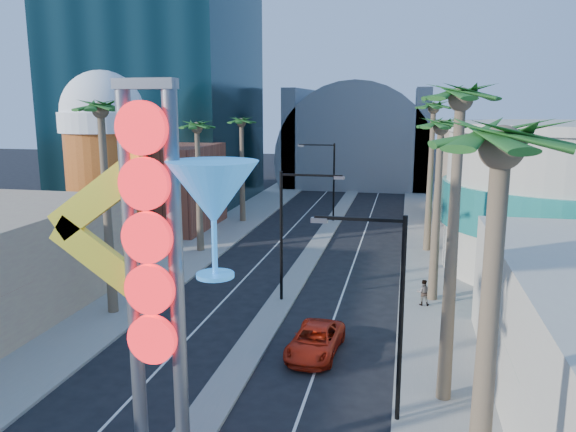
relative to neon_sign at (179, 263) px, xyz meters
name	(u,v)px	position (x,y,z in m)	size (l,w,h in m)	color
sidewalk_west	(215,237)	(-10.32, 32.04, -7.23)	(5.00, 100.00, 0.15)	gray
sidewalk_east	(432,248)	(8.68, 32.04, -7.23)	(5.00, 100.00, 0.15)	gray
median	(325,234)	(-0.82, 35.04, -7.23)	(1.60, 84.00, 0.15)	gray
brick_filler_west	(161,187)	(-16.82, 35.04, -3.31)	(10.00, 10.00, 8.00)	brown
filler_east	(496,173)	(15.18, 45.04, -2.31)	(10.00, 20.00, 10.00)	tan
beer_mug	(105,154)	(-17.82, 27.04, 0.54)	(7.00, 7.00, 14.50)	#AB4516
turquoise_building	(564,200)	(17.18, 27.04, -2.06)	(16.60, 16.60, 10.60)	#BBB09E
canopy	(358,155)	(-0.82, 69.04, -3.00)	(22.00, 16.00, 22.00)	slate
neon_sign	(179,263)	(0.00, 0.00, 0.00)	(6.53, 2.60, 12.55)	gray
streetlight_0	(290,224)	(-0.27, 17.04, -2.43)	(3.79, 0.25, 8.00)	black
streetlight_1	(329,174)	(-1.36, 41.04, -2.43)	(3.79, 0.25, 8.00)	black
streetlight_2	(389,300)	(5.91, 5.04, -2.47)	(3.45, 0.25, 8.00)	black
palm_1	(101,123)	(-9.82, 13.04, 3.52)	(2.40, 2.40, 12.70)	brown
palm_2	(197,135)	(-9.82, 27.04, 2.17)	(2.40, 2.40, 11.20)	brown
palm_3	(241,128)	(-9.82, 39.04, 2.17)	(2.40, 2.40, 11.20)	brown
palm_4	(499,179)	(8.18, -2.96, 3.07)	(2.40, 2.40, 12.20)	brown
palm_5	(460,120)	(8.18, 7.04, 3.96)	(2.40, 2.40, 13.20)	brown
palm_6	(441,138)	(8.18, 19.04, 2.62)	(2.40, 2.40, 11.70)	brown
palm_7	(433,117)	(8.18, 31.04, 3.52)	(2.40, 2.40, 12.70)	brown
red_pickup	(315,341)	(2.38, 10.25, -6.64)	(2.20, 4.77, 1.32)	#B4210D
pedestrian_b	(423,292)	(7.59, 17.81, -6.38)	(0.76, 0.59, 1.55)	gray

